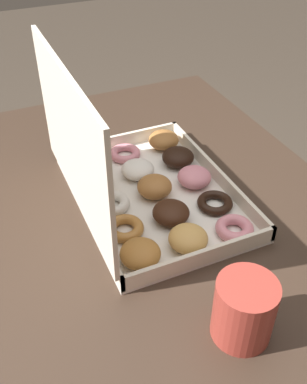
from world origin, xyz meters
TOP-DOWN VIEW (x-y plane):
  - dining_table at (0.00, 0.00)m, footprint 1.09×0.78m
  - donut_box at (0.05, 0.01)m, footprint 0.41×0.30m
  - coffee_mug at (-0.29, -0.01)m, footprint 0.09×0.09m

SIDE VIEW (x-z plane):
  - dining_table at x=0.00m, z-range 0.25..0.96m
  - donut_box at x=0.05m, z-range 0.61..0.91m
  - coffee_mug at x=-0.29m, z-range 0.71..0.81m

